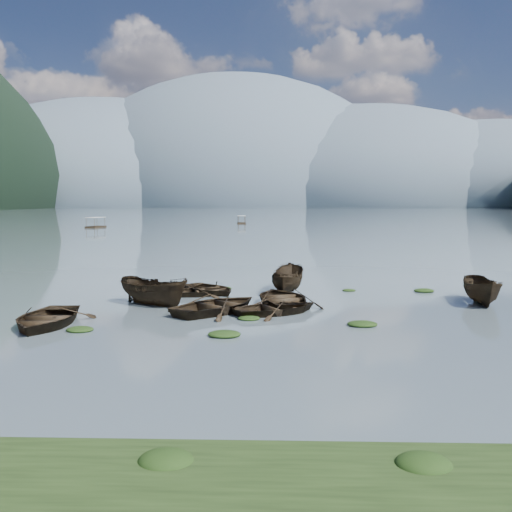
{
  "coord_description": "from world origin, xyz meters",
  "views": [
    {
      "loc": [
        1.11,
        -22.66,
        5.2
      ],
      "look_at": [
        0.0,
        12.0,
        2.0
      ],
      "focal_mm": 40.0,
      "sensor_mm": 36.0,
      "label": 1
    }
  ],
  "objects_px": {
    "rowboat_0": "(46,325)",
    "rowboat_3": "(282,305)",
    "pontoon_left": "(96,228)",
    "pontoon_centre": "(242,224)"
  },
  "relations": [
    {
      "from": "rowboat_3",
      "to": "pontoon_centre",
      "type": "xyz_separation_m",
      "value": [
        -8.87,
        118.02,
        0.0
      ]
    },
    {
      "from": "pontoon_centre",
      "to": "rowboat_0",
      "type": "bearing_deg",
      "value": -95.93
    },
    {
      "from": "pontoon_left",
      "to": "pontoon_centre",
      "type": "xyz_separation_m",
      "value": [
        30.19,
        24.99,
        0.0
      ]
    },
    {
      "from": "rowboat_0",
      "to": "rowboat_3",
      "type": "bearing_deg",
      "value": 25.52
    },
    {
      "from": "pontoon_left",
      "to": "rowboat_0",
      "type": "bearing_deg",
      "value": -64.16
    },
    {
      "from": "rowboat_0",
      "to": "pontoon_left",
      "type": "height_order",
      "value": "pontoon_left"
    },
    {
      "from": "rowboat_3",
      "to": "pontoon_left",
      "type": "xyz_separation_m",
      "value": [
        -39.06,
        93.03,
        0.0
      ]
    },
    {
      "from": "rowboat_0",
      "to": "pontoon_left",
      "type": "xyz_separation_m",
      "value": [
        -28.88,
        98.43,
        0.0
      ]
    },
    {
      "from": "rowboat_0",
      "to": "rowboat_3",
      "type": "xyz_separation_m",
      "value": [
        10.18,
        5.4,
        0.0
      ]
    },
    {
      "from": "rowboat_0",
      "to": "pontoon_left",
      "type": "relative_size",
      "value": 0.88
    }
  ]
}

